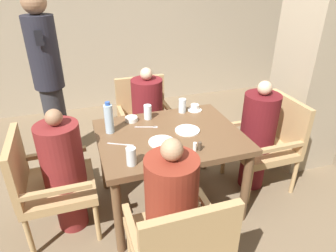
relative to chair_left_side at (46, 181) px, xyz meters
name	(u,v)px	position (x,y,z in m)	size (l,w,h in m)	color
ground_plane	(170,201)	(1.00, 0.00, -0.48)	(16.00, 16.00, 0.00)	#7A664C
wall_back	(115,11)	(1.00, 2.46, 0.92)	(8.00, 0.06, 2.80)	tan
pillar_stone	(321,37)	(2.63, 0.29, 0.87)	(0.57, 0.57, 2.70)	tan
dining_table	(170,144)	(1.00, 0.00, 0.14)	(1.17, 0.92, 0.72)	brown
chair_left_side	(46,181)	(0.00, 0.00, 0.00)	(0.55, 0.55, 0.88)	tan
diner_in_left_chair	(64,171)	(0.14, 0.00, 0.07)	(0.32, 0.32, 1.07)	maroon
chair_far_side	(145,116)	(1.00, 0.88, 0.00)	(0.55, 0.55, 0.88)	tan
diner_in_far_chair	(148,116)	(1.00, 0.73, 0.07)	(0.32, 0.32, 1.07)	maroon
chair_right_side	(269,140)	(2.01, 0.00, 0.00)	(0.55, 0.55, 0.88)	tan
diner_in_right_chair	(257,135)	(1.86, 0.00, 0.08)	(0.32, 0.32, 1.09)	#5B1419
chair_near_corner	(179,243)	(0.77, -0.88, 0.00)	(0.55, 0.55, 0.88)	tan
diner_in_near_chair	(171,215)	(0.77, -0.73, 0.09)	(0.32, 0.32, 1.12)	maroon
standing_host	(48,76)	(0.07, 1.15, 0.47)	(0.30, 0.34, 1.78)	#2D2D33
plate_main_left	(162,142)	(0.90, -0.11, 0.25)	(0.21, 0.21, 0.01)	white
plate_main_right	(187,130)	(1.16, 0.00, 0.25)	(0.21, 0.21, 0.01)	white
teacup_with_saucer	(195,108)	(1.38, 0.37, 0.27)	(0.14, 0.14, 0.06)	white
bowl_small	(131,119)	(0.75, 0.33, 0.26)	(0.11, 0.11, 0.04)	white
water_bottle	(109,119)	(0.54, 0.18, 0.37)	(0.07, 0.07, 0.27)	silver
glass_tall_near	(131,156)	(0.61, -0.33, 0.31)	(0.07, 0.07, 0.13)	silver
glass_tall_mid	(148,112)	(0.90, 0.33, 0.31)	(0.07, 0.07, 0.13)	silver
glass_tall_far	(182,106)	(1.25, 0.37, 0.31)	(0.07, 0.07, 0.13)	silver
salt_shaker	(195,147)	(1.10, -0.31, 0.28)	(0.03, 0.03, 0.07)	white
pepper_shaker	(200,146)	(1.14, -0.31, 0.28)	(0.03, 0.03, 0.07)	#4C3D2D
fork_beside_plate	(149,127)	(0.87, 0.17, 0.24)	(0.19, 0.08, 0.00)	silver
knife_beside_plate	(122,144)	(0.59, -0.05, 0.24)	(0.19, 0.11, 0.00)	silver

